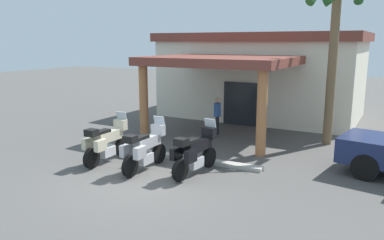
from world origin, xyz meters
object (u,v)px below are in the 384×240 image
motel_building (261,74)px  motorcycle_black (195,152)px  palm_tree_near_portico (335,24)px  motorcycle_cream (106,142)px  motorcycle_silver (144,149)px  pedestrian (217,113)px

motel_building → motorcycle_black: size_ratio=5.15×
motorcycle_black → palm_tree_near_portico: 7.51m
motel_building → motorcycle_cream: bearing=-99.5°
palm_tree_near_portico → motorcycle_silver: bearing=-128.8°
motel_building → palm_tree_near_portico: palm_tree_near_portico is taller
motorcycle_black → palm_tree_near_portico: palm_tree_near_portico is taller
motorcycle_cream → motel_building: bearing=-10.9°
pedestrian → palm_tree_near_portico: 5.91m
motel_building → pedestrian: (-0.40, -5.07, -1.34)m
motel_building → motorcycle_black: motel_building is taller
motel_building → palm_tree_near_portico: bearing=-45.5°
palm_tree_near_portico → motorcycle_black: bearing=-119.6°
motorcycle_silver → pedestrian: bearing=0.3°
motel_building → motorcycle_silver: motel_building is taller
motorcycle_cream → palm_tree_near_portico: palm_tree_near_portico is taller
motorcycle_black → pedestrian: bearing=24.1°
motel_building → motorcycle_black: (1.00, -10.15, -1.59)m
motel_building → motorcycle_silver: (-0.59, -10.52, -1.59)m
motel_building → motorcycle_cream: motel_building is taller
motorcycle_silver → palm_tree_near_portico: size_ratio=0.34×
pedestrian → palm_tree_near_portico: size_ratio=0.25×
motorcycle_silver → motorcycle_black: 1.64m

